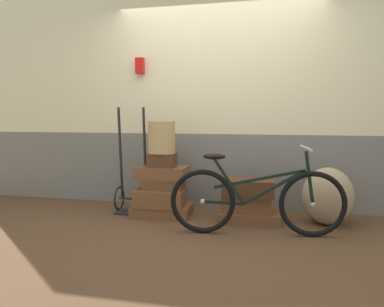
{
  "coord_description": "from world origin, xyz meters",
  "views": [
    {
      "loc": [
        0.61,
        -3.61,
        1.16
      ],
      "look_at": [
        -0.2,
        0.15,
        0.74
      ],
      "focal_mm": 33.07,
      "sensor_mm": 36.0,
      "label": 1
    }
  ],
  "objects_px": {
    "suitcase_1": "(161,197)",
    "suitcase_3": "(162,172)",
    "suitcase_4": "(162,160)",
    "suitcase_6": "(246,203)",
    "suitcase_5": "(249,216)",
    "bicycle": "(256,200)",
    "wicker_basket": "(162,137)",
    "luggage_trolley": "(133,188)",
    "suitcase_7": "(248,187)",
    "suitcase_2": "(164,184)",
    "burlap_sack": "(328,196)",
    "suitcase_0": "(162,210)"
  },
  "relations": [
    {
      "from": "burlap_sack",
      "to": "bicycle",
      "type": "relative_size",
      "value": 0.36
    },
    {
      "from": "suitcase_5",
      "to": "bicycle",
      "type": "relative_size",
      "value": 0.38
    },
    {
      "from": "suitcase_4",
      "to": "suitcase_6",
      "type": "xyz_separation_m",
      "value": [
        0.95,
        0.02,
        -0.45
      ]
    },
    {
      "from": "suitcase_2",
      "to": "burlap_sack",
      "type": "bearing_deg",
      "value": -0.73
    },
    {
      "from": "suitcase_0",
      "to": "suitcase_3",
      "type": "xyz_separation_m",
      "value": [
        0.0,
        -0.0,
        0.44
      ]
    },
    {
      "from": "suitcase_7",
      "to": "luggage_trolley",
      "type": "xyz_separation_m",
      "value": [
        -1.39,
        0.12,
        -0.09
      ]
    },
    {
      "from": "suitcase_1",
      "to": "burlap_sack",
      "type": "bearing_deg",
      "value": 0.16
    },
    {
      "from": "wicker_basket",
      "to": "bicycle",
      "type": "bearing_deg",
      "value": -22.95
    },
    {
      "from": "suitcase_5",
      "to": "burlap_sack",
      "type": "height_order",
      "value": "burlap_sack"
    },
    {
      "from": "suitcase_0",
      "to": "suitcase_7",
      "type": "bearing_deg",
      "value": -4.97
    },
    {
      "from": "suitcase_6",
      "to": "suitcase_2",
      "type": "bearing_deg",
      "value": 175.11
    },
    {
      "from": "suitcase_3",
      "to": "suitcase_1",
      "type": "bearing_deg",
      "value": -102.34
    },
    {
      "from": "bicycle",
      "to": "wicker_basket",
      "type": "bearing_deg",
      "value": 157.05
    },
    {
      "from": "suitcase_3",
      "to": "suitcase_4",
      "type": "height_order",
      "value": "suitcase_4"
    },
    {
      "from": "suitcase_2",
      "to": "luggage_trolley",
      "type": "xyz_separation_m",
      "value": [
        -0.42,
        0.09,
        -0.09
      ]
    },
    {
      "from": "suitcase_1",
      "to": "luggage_trolley",
      "type": "distance_m",
      "value": 0.41
    },
    {
      "from": "suitcase_4",
      "to": "suitcase_5",
      "type": "bearing_deg",
      "value": -0.5
    },
    {
      "from": "wicker_basket",
      "to": "luggage_trolley",
      "type": "bearing_deg",
      "value": 166.43
    },
    {
      "from": "suitcase_1",
      "to": "suitcase_3",
      "type": "xyz_separation_m",
      "value": [
        0.01,
        0.04,
        0.29
      ]
    },
    {
      "from": "suitcase_6",
      "to": "suitcase_7",
      "type": "xyz_separation_m",
      "value": [
        0.03,
        -0.03,
        0.18
      ]
    },
    {
      "from": "suitcase_2",
      "to": "suitcase_4",
      "type": "relative_size",
      "value": 1.45
    },
    {
      "from": "suitcase_7",
      "to": "wicker_basket",
      "type": "bearing_deg",
      "value": 176.76
    },
    {
      "from": "suitcase_4",
      "to": "suitcase_7",
      "type": "xyz_separation_m",
      "value": [
        0.98,
        -0.0,
        -0.27
      ]
    },
    {
      "from": "wicker_basket",
      "to": "bicycle",
      "type": "height_order",
      "value": "wicker_basket"
    },
    {
      "from": "suitcase_6",
      "to": "bicycle",
      "type": "bearing_deg",
      "value": -79.3
    },
    {
      "from": "suitcase_4",
      "to": "suitcase_6",
      "type": "bearing_deg",
      "value": 0.64
    },
    {
      "from": "suitcase_7",
      "to": "wicker_basket",
      "type": "height_order",
      "value": "wicker_basket"
    },
    {
      "from": "suitcase_1",
      "to": "suitcase_6",
      "type": "bearing_deg",
      "value": -0.33
    },
    {
      "from": "suitcase_4",
      "to": "suitcase_7",
      "type": "relative_size",
      "value": 0.56
    },
    {
      "from": "suitcase_6",
      "to": "bicycle",
      "type": "distance_m",
      "value": 0.5
    },
    {
      "from": "wicker_basket",
      "to": "luggage_trolley",
      "type": "distance_m",
      "value": 0.75
    },
    {
      "from": "suitcase_0",
      "to": "suitcase_5",
      "type": "height_order",
      "value": "suitcase_0"
    },
    {
      "from": "suitcase_4",
      "to": "suitcase_1",
      "type": "bearing_deg",
      "value": -175.18
    },
    {
      "from": "suitcase_0",
      "to": "suitcase_2",
      "type": "height_order",
      "value": "suitcase_2"
    },
    {
      "from": "suitcase_3",
      "to": "bicycle",
      "type": "relative_size",
      "value": 0.34
    },
    {
      "from": "suitcase_5",
      "to": "suitcase_1",
      "type": "bearing_deg",
      "value": 177.28
    },
    {
      "from": "suitcase_5",
      "to": "suitcase_6",
      "type": "xyz_separation_m",
      "value": [
        -0.04,
        0.02,
        0.14
      ]
    },
    {
      "from": "wicker_basket",
      "to": "luggage_trolley",
      "type": "xyz_separation_m",
      "value": [
        -0.4,
        0.1,
        -0.62
      ]
    },
    {
      "from": "suitcase_6",
      "to": "luggage_trolley",
      "type": "xyz_separation_m",
      "value": [
        -1.36,
        0.09,
        0.09
      ]
    },
    {
      "from": "burlap_sack",
      "to": "suitcase_6",
      "type": "bearing_deg",
      "value": -177.42
    },
    {
      "from": "suitcase_2",
      "to": "suitcase_6",
      "type": "height_order",
      "value": "suitcase_2"
    },
    {
      "from": "wicker_basket",
      "to": "suitcase_7",
      "type": "bearing_deg",
      "value": -1.5
    },
    {
      "from": "suitcase_4",
      "to": "suitcase_2",
      "type": "bearing_deg",
      "value": 64.35
    },
    {
      "from": "suitcase_3",
      "to": "luggage_trolley",
      "type": "distance_m",
      "value": 0.46
    },
    {
      "from": "suitcase_0",
      "to": "wicker_basket",
      "type": "relative_size",
      "value": 1.83
    },
    {
      "from": "suitcase_2",
      "to": "bicycle",
      "type": "bearing_deg",
      "value": -25.48
    },
    {
      "from": "wicker_basket",
      "to": "burlap_sack",
      "type": "relative_size",
      "value": 0.6
    },
    {
      "from": "suitcase_3",
      "to": "bicycle",
      "type": "height_order",
      "value": "bicycle"
    },
    {
      "from": "suitcase_6",
      "to": "suitcase_5",
      "type": "bearing_deg",
      "value": -30.15
    },
    {
      "from": "bicycle",
      "to": "suitcase_1",
      "type": "bearing_deg",
      "value": 158.31
    }
  ]
}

